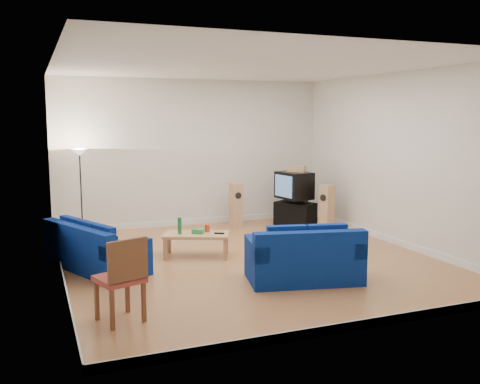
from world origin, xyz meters
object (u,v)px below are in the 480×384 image
object	(u,v)px
sofa_loveseat	(304,261)
coffee_table	(196,237)
sofa_three_seat	(93,252)
tv_stand	(295,214)
television	(294,185)

from	to	relation	value
sofa_loveseat	coffee_table	size ratio (longest dim) A/B	1.43
sofa_three_seat	coffee_table	xyz separation A→B (m)	(1.74, 0.13, 0.08)
sofa_loveseat	coffee_table	distance (m)	2.20
tv_stand	sofa_three_seat	bearing A→B (deg)	-98.34
sofa_three_seat	tv_stand	distance (m)	4.92
coffee_table	television	size ratio (longest dim) A/B	1.49
tv_stand	television	bearing A→B (deg)	-86.91
sofa_loveseat	television	size ratio (longest dim) A/B	2.13
sofa_three_seat	sofa_loveseat	size ratio (longest dim) A/B	1.16
tv_stand	sofa_loveseat	bearing A→B (deg)	-56.32
coffee_table	television	bearing A→B (deg)	31.91
television	coffee_table	bearing A→B (deg)	-67.33
television	sofa_three_seat	bearing A→B (deg)	-76.93
coffee_table	tv_stand	distance (m)	3.32
sofa_three_seat	television	world-z (taller)	television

